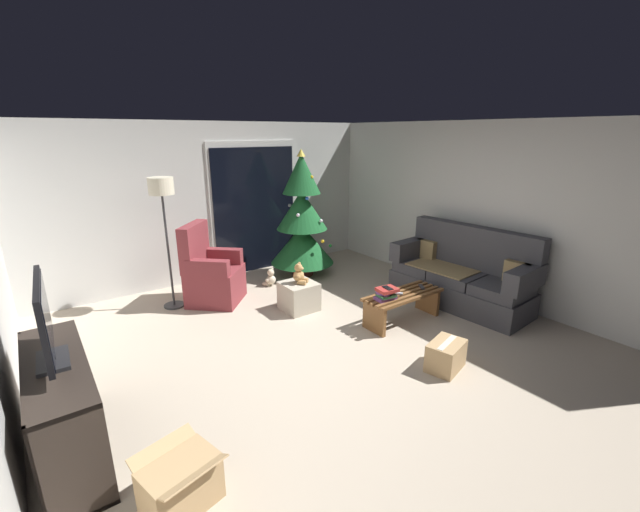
{
  "coord_description": "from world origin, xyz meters",
  "views": [
    {
      "loc": [
        -2.47,
        -3.23,
        2.34
      ],
      "look_at": [
        0.4,
        0.7,
        0.85
      ],
      "focal_mm": 22.85,
      "sensor_mm": 36.0,
      "label": 1
    }
  ],
  "objects_px": {
    "cell_phone": "(388,288)",
    "teddy_bear_cream_by_tree": "(270,278)",
    "floor_lamp": "(162,199)",
    "cardboard_box_open_near_shelf": "(181,485)",
    "couch": "(462,276)",
    "television": "(45,322)",
    "remote_silver": "(396,293)",
    "cardboard_box_taped_mid_floor": "(446,356)",
    "armchair": "(211,275)",
    "teddy_bear_honey": "(299,275)",
    "remote_graphite": "(421,287)",
    "christmas_tree": "(302,222)",
    "coffee_table": "(403,303)",
    "book_stack": "(386,293)",
    "ottoman": "(299,296)",
    "media_shelf": "(60,417)"
  },
  "relations": [
    {
      "from": "remote_graphite",
      "to": "book_stack",
      "type": "relative_size",
      "value": 0.56
    },
    {
      "from": "remote_silver",
      "to": "cell_phone",
      "type": "relative_size",
      "value": 1.08
    },
    {
      "from": "cell_phone",
      "to": "cardboard_box_taped_mid_floor",
      "type": "bearing_deg",
      "value": -88.88
    },
    {
      "from": "christmas_tree",
      "to": "remote_graphite",
      "type": "bearing_deg",
      "value": -80.64
    },
    {
      "from": "christmas_tree",
      "to": "media_shelf",
      "type": "bearing_deg",
      "value": -147.29
    },
    {
      "from": "couch",
      "to": "coffee_table",
      "type": "xyz_separation_m",
      "value": [
        -1.12,
        0.07,
        -0.14
      ]
    },
    {
      "from": "coffee_table",
      "to": "christmas_tree",
      "type": "xyz_separation_m",
      "value": [
        -0.03,
        2.25,
        0.66
      ]
    },
    {
      "from": "ottoman",
      "to": "cardboard_box_open_near_shelf",
      "type": "relative_size",
      "value": 0.79
    },
    {
      "from": "cardboard_box_open_near_shelf",
      "to": "ottoman",
      "type": "bearing_deg",
      "value": 42.81
    },
    {
      "from": "armchair",
      "to": "remote_silver",
      "type": "bearing_deg",
      "value": -51.46
    },
    {
      "from": "book_stack",
      "to": "teddy_bear_honey",
      "type": "height_order",
      "value": "teddy_bear_honey"
    },
    {
      "from": "television",
      "to": "teddy_bear_cream_by_tree",
      "type": "height_order",
      "value": "television"
    },
    {
      "from": "remote_silver",
      "to": "cardboard_box_taped_mid_floor",
      "type": "bearing_deg",
      "value": 24.67
    },
    {
      "from": "remote_silver",
      "to": "armchair",
      "type": "bearing_deg",
      "value": -97.73
    },
    {
      "from": "coffee_table",
      "to": "remote_silver",
      "type": "height_order",
      "value": "remote_silver"
    },
    {
      "from": "remote_graphite",
      "to": "teddy_bear_honey",
      "type": "bearing_deg",
      "value": -7.36
    },
    {
      "from": "remote_silver",
      "to": "teddy_bear_cream_by_tree",
      "type": "distance_m",
      "value": 2.19
    },
    {
      "from": "cardboard_box_taped_mid_floor",
      "to": "cardboard_box_open_near_shelf",
      "type": "height_order",
      "value": "cardboard_box_open_near_shelf"
    },
    {
      "from": "floor_lamp",
      "to": "teddy_bear_honey",
      "type": "distance_m",
      "value": 2.03
    },
    {
      "from": "media_shelf",
      "to": "christmas_tree",
      "type": "bearing_deg",
      "value": 32.71
    },
    {
      "from": "armchair",
      "to": "ottoman",
      "type": "relative_size",
      "value": 2.57
    },
    {
      "from": "remote_silver",
      "to": "cardboard_box_open_near_shelf",
      "type": "height_order",
      "value": "remote_silver"
    },
    {
      "from": "christmas_tree",
      "to": "teddy_bear_cream_by_tree",
      "type": "distance_m",
      "value": 1.07
    },
    {
      "from": "christmas_tree",
      "to": "cardboard_box_open_near_shelf",
      "type": "relative_size",
      "value": 3.76
    },
    {
      "from": "cell_phone",
      "to": "television",
      "type": "distance_m",
      "value": 3.43
    },
    {
      "from": "media_shelf",
      "to": "teddy_bear_cream_by_tree",
      "type": "xyz_separation_m",
      "value": [
        2.99,
        2.24,
        -0.25
      ]
    },
    {
      "from": "couch",
      "to": "cell_phone",
      "type": "bearing_deg",
      "value": 178.14
    },
    {
      "from": "armchair",
      "to": "teddy_bear_honey",
      "type": "bearing_deg",
      "value": -48.95
    },
    {
      "from": "couch",
      "to": "media_shelf",
      "type": "distance_m",
      "value": 4.85
    },
    {
      "from": "remote_graphite",
      "to": "cardboard_box_open_near_shelf",
      "type": "xyz_separation_m",
      "value": [
        -3.51,
        -1.05,
        -0.22
      ]
    },
    {
      "from": "book_stack",
      "to": "floor_lamp",
      "type": "bearing_deg",
      "value": 130.65
    },
    {
      "from": "teddy_bear_cream_by_tree",
      "to": "teddy_bear_honey",
      "type": "bearing_deg",
      "value": -96.95
    },
    {
      "from": "couch",
      "to": "cell_phone",
      "type": "xyz_separation_m",
      "value": [
        -1.43,
        0.05,
        0.14
      ]
    },
    {
      "from": "armchair",
      "to": "ottoman",
      "type": "xyz_separation_m",
      "value": [
        0.84,
        -0.97,
        -0.21
      ]
    },
    {
      "from": "teddy_bear_cream_by_tree",
      "to": "cardboard_box_taped_mid_floor",
      "type": "height_order",
      "value": "cardboard_box_taped_mid_floor"
    },
    {
      "from": "media_shelf",
      "to": "couch",
      "type": "bearing_deg",
      "value": 0.7
    },
    {
      "from": "floor_lamp",
      "to": "ottoman",
      "type": "distance_m",
      "value": 2.19
    },
    {
      "from": "floor_lamp",
      "to": "cardboard_box_open_near_shelf",
      "type": "xyz_separation_m",
      "value": [
        -0.95,
        -3.26,
        -1.33
      ]
    },
    {
      "from": "remote_silver",
      "to": "floor_lamp",
      "type": "relative_size",
      "value": 0.09
    },
    {
      "from": "remote_silver",
      "to": "cardboard_box_taped_mid_floor",
      "type": "height_order",
      "value": "remote_silver"
    },
    {
      "from": "coffee_table",
      "to": "media_shelf",
      "type": "xyz_separation_m",
      "value": [
        -3.73,
        -0.13,
        0.11
      ]
    },
    {
      "from": "remote_silver",
      "to": "book_stack",
      "type": "height_order",
      "value": "book_stack"
    },
    {
      "from": "couch",
      "to": "coffee_table",
      "type": "relative_size",
      "value": 1.8
    },
    {
      "from": "christmas_tree",
      "to": "cardboard_box_taped_mid_floor",
      "type": "bearing_deg",
      "value": -97.43
    },
    {
      "from": "couch",
      "to": "cardboard_box_open_near_shelf",
      "type": "distance_m",
      "value": 4.41
    },
    {
      "from": "armchair",
      "to": "teddy_bear_honey",
      "type": "xyz_separation_m",
      "value": [
        0.85,
        -0.97,
        0.1
      ]
    },
    {
      "from": "cell_phone",
      "to": "floor_lamp",
      "type": "bearing_deg",
      "value": 139.97
    },
    {
      "from": "couch",
      "to": "christmas_tree",
      "type": "xyz_separation_m",
      "value": [
        -1.15,
        2.32,
        0.52
      ]
    },
    {
      "from": "cell_phone",
      "to": "teddy_bear_cream_by_tree",
      "type": "xyz_separation_m",
      "value": [
        -0.42,
        2.13,
        -0.42
      ]
    },
    {
      "from": "couch",
      "to": "teddy_bear_cream_by_tree",
      "type": "height_order",
      "value": "couch"
    }
  ]
}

